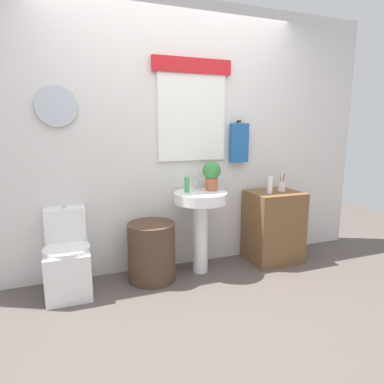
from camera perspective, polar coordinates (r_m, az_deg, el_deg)
ground_plane at (r=2.63m, az=4.80°, el=-21.43°), size 8.00×8.00×0.00m
back_wall at (r=3.29m, az=-3.43°, el=9.25°), size 4.40×0.18×2.60m
toilet at (r=3.09m, az=-20.81°, el=-11.05°), size 0.38×0.51×0.74m
laundry_hamper at (r=3.13m, az=-7.03°, el=-10.26°), size 0.44×0.44×0.55m
pedestal_sink at (r=3.17m, az=1.48°, el=-3.63°), size 0.51×0.51×0.81m
faucet at (r=3.23m, az=0.71°, el=1.19°), size 0.03×0.03×0.10m
wooden_cabinet at (r=3.62m, az=13.98°, el=-5.84°), size 0.53×0.44×0.75m
soap_bottle at (r=3.12m, az=-0.88°, el=1.30°), size 0.05×0.05×0.15m
potted_plant at (r=3.21m, az=3.44°, el=3.19°), size 0.18×0.18×0.29m
lotion_bottle at (r=3.44m, az=13.43°, el=1.24°), size 0.05×0.05×0.18m
toothbrush_cup at (r=3.60m, az=15.35°, el=1.01°), size 0.08×0.08×0.19m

